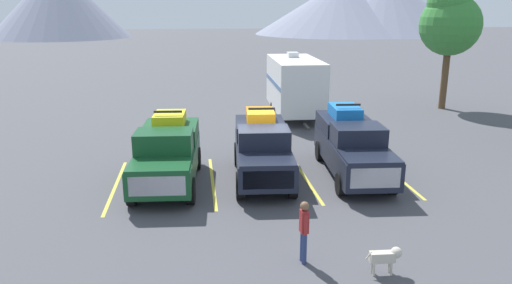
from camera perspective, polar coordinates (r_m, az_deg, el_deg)
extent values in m
plane|color=#47474C|center=(18.67, 0.29, -4.15)|extent=(240.00, 240.00, 0.00)
cube|color=#144723|center=(17.86, -10.45, -2.29)|extent=(2.45, 5.36, 0.92)
cube|color=#144723|center=(15.93, -11.33, -2.68)|extent=(2.11, 1.60, 0.08)
cube|color=#144723|center=(17.16, -10.77, -0.04)|extent=(2.06, 1.49, 0.80)
cube|color=slate|center=(16.63, -11.01, -0.42)|extent=(1.85, 0.36, 0.59)
cube|color=#144723|center=(18.99, -10.06, 1.19)|extent=(2.21, 2.54, 0.58)
cube|color=silver|center=(15.43, -11.58, -5.10)|extent=(1.78, 0.18, 0.64)
cylinder|color=black|center=(16.25, -7.72, -5.73)|extent=(0.34, 0.92, 0.90)
cylinder|color=black|center=(16.51, -14.42, -5.75)|extent=(0.34, 0.92, 0.90)
cylinder|color=black|center=(19.59, -6.98, -1.91)|extent=(0.34, 0.92, 0.90)
cylinder|color=black|center=(19.81, -12.54, -1.98)|extent=(0.34, 0.92, 0.90)
cube|color=yellow|center=(18.87, -10.13, 2.70)|extent=(1.26, 1.62, 0.45)
cylinder|color=black|center=(18.31, -8.86, 2.34)|extent=(0.21, 0.45, 0.44)
cylinder|color=black|center=(18.43, -11.77, 2.28)|extent=(0.21, 0.45, 0.44)
cylinder|color=black|center=(19.34, -8.57, 3.07)|extent=(0.21, 0.45, 0.44)
cylinder|color=black|center=(19.45, -11.34, 3.01)|extent=(0.21, 0.45, 0.44)
cube|color=black|center=(18.37, -10.34, 3.53)|extent=(1.05, 0.15, 0.08)
cube|color=black|center=(18.14, 0.79, -1.70)|extent=(2.33, 5.48, 0.89)
cube|color=black|center=(16.16, 1.29, -2.12)|extent=(1.98, 1.63, 0.08)
cube|color=black|center=(17.44, 0.92, 0.41)|extent=(1.93, 1.52, 0.76)
cube|color=slate|center=(16.90, 1.06, 0.03)|extent=(1.73, 0.34, 0.56)
cube|color=black|center=(19.33, 0.50, 1.65)|extent=(2.09, 2.59, 0.57)
cube|color=silver|center=(15.62, 1.49, -4.47)|extent=(1.66, 0.18, 0.62)
cylinder|color=black|center=(16.66, 4.34, -4.99)|extent=(0.35, 0.96, 0.95)
cylinder|color=black|center=(16.52, -1.89, -5.13)|extent=(0.35, 0.96, 0.95)
cylinder|color=black|center=(20.08, 2.98, -1.30)|extent=(0.35, 0.96, 0.95)
cylinder|color=black|center=(19.97, -2.16, -1.38)|extent=(0.35, 0.96, 0.95)
cube|color=orange|center=(19.21, 0.50, 3.12)|extent=(1.18, 1.65, 0.45)
cylinder|color=black|center=(18.72, 1.96, 2.75)|extent=(0.21, 0.45, 0.44)
cylinder|color=black|center=(18.66, -0.74, 2.72)|extent=(0.21, 0.45, 0.44)
cylinder|color=black|center=(19.77, 1.67, 3.46)|extent=(0.21, 0.45, 0.44)
cylinder|color=black|center=(19.72, -0.88, 3.43)|extent=(0.21, 0.45, 0.44)
cube|color=black|center=(18.70, 0.59, 3.94)|extent=(0.98, 0.15, 0.08)
cube|color=black|center=(18.97, 11.35, -1.29)|extent=(2.36, 6.00, 0.99)
cube|color=black|center=(16.87, 13.21, -1.67)|extent=(1.99, 1.77, 0.08)
cube|color=black|center=(18.25, 11.90, 0.80)|extent=(1.94, 1.65, 0.73)
cube|color=slate|center=(17.67, 12.42, 0.40)|extent=(1.73, 0.33, 0.54)
cube|color=black|center=(20.25, 10.37, 2.15)|extent=(2.10, 2.83, 0.58)
cube|color=silver|center=(16.31, 13.88, -4.13)|extent=(1.66, 0.18, 0.69)
cylinder|color=black|center=(17.58, 15.72, -4.68)|extent=(0.34, 0.82, 0.80)
cylinder|color=black|center=(17.08, 9.99, -4.91)|extent=(0.34, 0.82, 0.80)
cylinder|color=black|center=(21.19, 12.30, -0.93)|extent=(0.34, 0.82, 0.80)
cylinder|color=black|center=(20.78, 7.52, -1.03)|extent=(0.34, 0.82, 0.80)
cube|color=blue|center=(20.14, 10.44, 3.57)|extent=(1.19, 1.80, 0.45)
cylinder|color=black|center=(19.69, 12.08, 3.18)|extent=(0.21, 0.45, 0.44)
cylinder|color=black|center=(19.47, 9.58, 3.18)|extent=(0.21, 0.45, 0.44)
cylinder|color=black|center=(20.81, 11.24, 3.91)|extent=(0.21, 0.45, 0.44)
cylinder|color=black|center=(20.61, 8.86, 3.91)|extent=(0.21, 0.45, 0.44)
cube|color=black|center=(19.60, 10.82, 4.33)|extent=(0.98, 0.15, 0.08)
cube|color=gold|center=(18.51, -16.21, -4.98)|extent=(0.12, 5.50, 0.01)
cube|color=gold|center=(18.28, -5.14, -4.66)|extent=(0.12, 5.50, 0.01)
cube|color=gold|center=(18.72, 5.80, -4.16)|extent=(0.12, 5.50, 0.01)
cube|color=gold|center=(19.81, 15.86, -3.58)|extent=(0.12, 5.50, 0.01)
cube|color=white|center=(28.38, 4.60, 6.84)|extent=(2.72, 6.17, 2.87)
cube|color=#4C6B99|center=(28.15, 2.01, 7.11)|extent=(0.18, 5.86, 0.24)
cube|color=silver|center=(29.07, 4.35, 10.22)|extent=(0.62, 0.72, 0.30)
cube|color=#333333|center=(25.19, 6.00, 1.82)|extent=(0.15, 1.20, 0.12)
cylinder|color=black|center=(28.20, 7.15, 3.43)|extent=(0.24, 0.77, 0.76)
cylinder|color=black|center=(27.77, 2.41, 3.35)|extent=(0.24, 0.77, 0.76)
cylinder|color=black|center=(29.60, 6.53, 4.04)|extent=(0.24, 0.77, 0.76)
cylinder|color=black|center=(29.19, 2.00, 3.97)|extent=(0.24, 0.77, 0.76)
cylinder|color=navy|center=(12.78, 5.49, -12.06)|extent=(0.12, 0.12, 0.85)
cylinder|color=navy|center=(12.63, 5.72, -12.41)|extent=(0.12, 0.12, 0.85)
cube|color=maroon|center=(12.38, 5.70, -9.28)|extent=(0.21, 0.26, 0.60)
sphere|color=brown|center=(12.21, 5.75, -7.52)|extent=(0.23, 0.23, 0.23)
cylinder|color=maroon|center=(12.51, 5.51, -9.15)|extent=(0.10, 0.10, 0.54)
cylinder|color=maroon|center=(12.28, 5.88, -9.67)|extent=(0.10, 0.10, 0.54)
cube|color=beige|center=(12.51, 14.66, -12.96)|extent=(0.63, 0.25, 0.26)
sphere|color=beige|center=(12.58, 16.20, -12.40)|extent=(0.28, 0.28, 0.28)
cylinder|color=beige|center=(12.39, 13.15, -12.90)|extent=(0.16, 0.05, 0.20)
cylinder|color=beige|center=(12.79, 15.40, -13.87)|extent=(0.06, 0.06, 0.34)
cylinder|color=beige|center=(12.67, 15.64, -14.20)|extent=(0.06, 0.06, 0.34)
cylinder|color=beige|center=(12.65, 13.50, -14.07)|extent=(0.06, 0.06, 0.34)
cylinder|color=beige|center=(12.53, 13.71, -14.40)|extent=(0.06, 0.06, 0.34)
cylinder|color=brown|center=(32.93, 21.36, 7.36)|extent=(0.42, 0.42, 4.27)
sphere|color=#387F38|center=(32.67, 21.91, 12.67)|extent=(3.71, 3.71, 3.71)
sphere|color=#387F38|center=(32.47, 21.78, 14.97)|extent=(2.60, 2.60, 2.60)
cone|color=gray|center=(107.86, -22.24, 15.05)|extent=(27.53, 27.53, 13.96)
cone|color=gray|center=(114.06, 9.77, 15.29)|extent=(37.74, 37.74, 11.37)
cone|color=gray|center=(117.31, 15.02, 15.35)|extent=(36.81, 36.81, 12.80)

